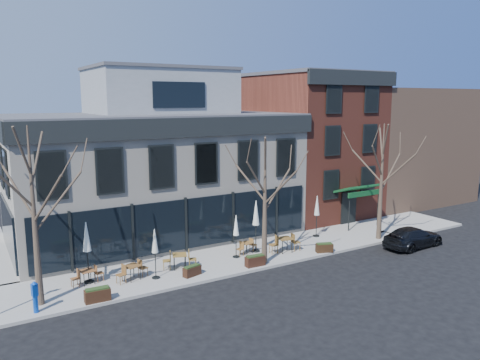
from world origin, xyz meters
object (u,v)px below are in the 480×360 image
call_box (35,296)px  cafe_set_0 (87,275)px  parked_sedan (413,237)px  umbrella_0 (87,240)px

call_box → cafe_set_0: (2.64, 2.07, -0.31)m
parked_sedan → call_box: call_box is taller
call_box → umbrella_0: umbrella_0 is taller
parked_sedan → umbrella_0: size_ratio=1.42×
call_box → cafe_set_0: call_box is taller
cafe_set_0 → parked_sedan: bearing=-12.0°
cafe_set_0 → call_box: bearing=-141.9°
cafe_set_0 → umbrella_0: bearing=58.0°
call_box → cafe_set_0: bearing=38.1°
parked_sedan → umbrella_0: 19.40m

